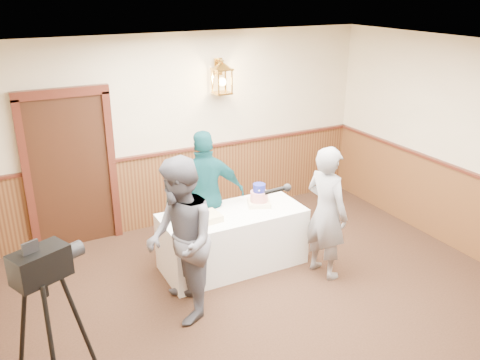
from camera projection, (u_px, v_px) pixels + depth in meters
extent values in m
plane|color=black|center=(315.00, 354.00, 5.01)|extent=(7.00, 7.00, 0.00)
cube|color=beige|center=(180.00, 131.00, 7.40)|extent=(6.00, 0.02, 2.80)
cube|color=white|center=(334.00, 67.00, 4.00)|extent=(6.00, 7.00, 0.02)
cube|color=#4C2915|center=(183.00, 186.00, 7.69)|extent=(5.98, 0.04, 1.10)
cube|color=#461C12|center=(182.00, 150.00, 7.47)|extent=(5.98, 0.07, 0.04)
cube|color=black|center=(71.00, 172.00, 6.80)|extent=(1.00, 0.06, 2.10)
cube|color=white|center=(233.00, 239.00, 6.47)|extent=(1.80, 0.80, 0.75)
cube|color=#F8E5B9|center=(259.00, 203.00, 6.53)|extent=(0.36, 0.36, 0.06)
cylinder|color=red|center=(259.00, 196.00, 6.50)|extent=(0.22, 0.22, 0.13)
cylinder|color=navy|center=(259.00, 188.00, 6.45)|extent=(0.16, 0.16, 0.10)
cube|color=#E7CC8A|center=(204.00, 218.00, 6.08)|extent=(0.40, 0.32, 0.08)
cube|color=#AAE8A4|center=(178.00, 215.00, 6.18)|extent=(0.40, 0.37, 0.08)
imported|color=#565661|center=(180.00, 241.00, 5.29)|extent=(0.84, 0.99, 1.81)
cylinder|color=black|center=(275.00, 190.00, 5.27)|extent=(0.23, 0.12, 0.09)
sphere|color=black|center=(287.00, 188.00, 5.27)|extent=(0.08, 0.08, 0.08)
imported|color=gray|center=(326.00, 213.00, 6.12)|extent=(0.51, 0.67, 1.67)
imported|color=#10464C|center=(206.00, 196.00, 6.51)|extent=(1.08, 0.63, 1.73)
cube|color=black|center=(40.00, 265.00, 3.66)|extent=(0.46, 0.36, 0.24)
cylinder|color=black|center=(72.00, 251.00, 3.84)|extent=(0.19, 0.17, 0.12)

